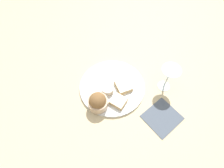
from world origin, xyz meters
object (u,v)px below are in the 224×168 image
(sauce_ramekin, at_px, (108,89))
(wine_glass, at_px, (169,75))
(cheese_toast_near, at_px, (123,86))
(salad_bowl, at_px, (98,102))
(napkin, at_px, (162,117))
(cheese_toast_far, at_px, (118,101))

(sauce_ramekin, height_order, wine_glass, wine_glass)
(cheese_toast_near, bearing_deg, salad_bowl, -76.66)
(cheese_toast_near, height_order, napkin, cheese_toast_near)
(salad_bowl, bearing_deg, cheese_toast_near, 103.34)
(salad_bowl, bearing_deg, wine_glass, 82.83)
(sauce_ramekin, relative_size, cheese_toast_far, 0.64)
(sauce_ramekin, bearing_deg, salad_bowl, -55.26)
(cheese_toast_near, distance_m, wine_glass, 0.23)
(salad_bowl, height_order, wine_glass, wine_glass)
(salad_bowl, xyz_separation_m, cheese_toast_near, (-0.04, 0.16, -0.02))
(cheese_toast_far, xyz_separation_m, wine_glass, (0.02, 0.26, 0.08))
(wine_glass, bearing_deg, salad_bowl, -97.17)
(wine_glass, bearing_deg, napkin, -37.24)
(sauce_ramekin, bearing_deg, napkin, 36.07)
(sauce_ramekin, relative_size, cheese_toast_near, 0.70)
(cheese_toast_far, distance_m, wine_glass, 0.28)
(cheese_toast_far, bearing_deg, cheese_toast_near, 136.66)
(wine_glass, relative_size, napkin, 0.80)
(salad_bowl, xyz_separation_m, cheese_toast_far, (0.03, 0.09, -0.02))
(salad_bowl, height_order, cheese_toast_near, salad_bowl)
(napkin, bearing_deg, wine_glass, 142.76)
(wine_glass, bearing_deg, cheese_toast_far, -93.41)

